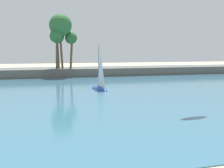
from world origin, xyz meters
TOP-DOWN VIEW (x-y plane):
  - sea at (0.00, 53.29)m, footprint 220.00×90.73m
  - palm_headland at (-0.27, 58.62)m, footprint 95.12×6.00m
  - sailboat_near_shore at (7.94, 35.75)m, footprint 2.02×4.83m

SIDE VIEW (x-z plane):
  - sea at x=0.00m, z-range 0.00..0.06m
  - sailboat_near_shore at x=7.94m, z-range -2.72..4.06m
  - palm_headland at x=-0.27m, z-range -4.28..9.08m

